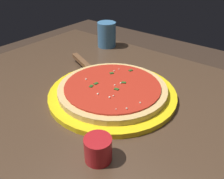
% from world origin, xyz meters
% --- Properties ---
extents(restaurant_table, '(1.04, 0.74, 0.74)m').
position_xyz_m(restaurant_table, '(0.00, 0.00, 0.59)').
color(restaurant_table, black).
rests_on(restaurant_table, ground_plane).
extents(serving_plate, '(0.35, 0.35, 0.01)m').
position_xyz_m(serving_plate, '(0.00, -0.01, 0.74)').
color(serving_plate, yellow).
rests_on(serving_plate, restaurant_table).
extents(pizza, '(0.30, 0.30, 0.02)m').
position_xyz_m(pizza, '(0.00, -0.01, 0.76)').
color(pizza, '#DBB26B').
rests_on(pizza, serving_plate).
extents(pizza_server, '(0.22, 0.12, 0.01)m').
position_xyz_m(pizza_server, '(0.16, -0.07, 0.76)').
color(pizza_server, silver).
rests_on(pizza_server, serving_plate).
extents(cup_tall_drink, '(0.07, 0.07, 0.10)m').
position_xyz_m(cup_tall_drink, '(0.25, -0.29, 0.79)').
color(cup_tall_drink, teal).
rests_on(cup_tall_drink, restaurant_table).
extents(cup_small_sauce, '(0.05, 0.05, 0.05)m').
position_xyz_m(cup_small_sauce, '(-0.12, 0.19, 0.76)').
color(cup_small_sauce, '#B2191E').
rests_on(cup_small_sauce, restaurant_table).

